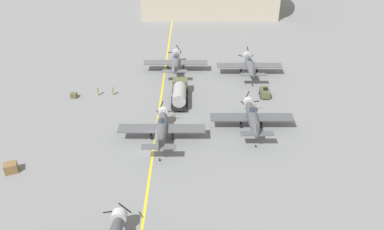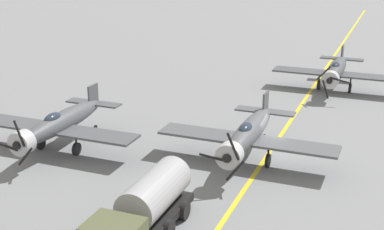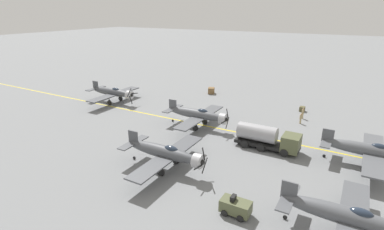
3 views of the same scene
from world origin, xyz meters
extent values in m
plane|color=slate|center=(0.00, 0.00, 0.00)|extent=(400.00, 400.00, 0.00)
cube|color=yellow|center=(0.00, 0.00, 0.00)|extent=(0.30, 160.00, 0.01)
ellipsoid|color=#57595E|center=(2.11, 24.01, 2.05)|extent=(1.50, 9.50, 1.42)
ellipsoid|color=#232D3D|center=(2.11, 25.15, 2.61)|extent=(0.80, 1.70, 0.76)
cube|color=#57595E|center=(2.11, 24.77, 1.71)|extent=(12.00, 2.10, 0.16)
cube|color=#57595E|center=(2.11, 19.92, 2.20)|extent=(4.40, 1.10, 0.12)
cube|color=#57595E|center=(2.11, 19.92, 2.85)|extent=(0.14, 1.30, 1.60)
cylinder|color=black|center=(0.61, 24.77, 1.08)|extent=(0.14, 0.14, 1.26)
cylinder|color=black|center=(0.61, 24.77, 0.45)|extent=(0.22, 0.90, 0.90)
cylinder|color=black|center=(3.61, 24.77, 1.08)|extent=(0.14, 0.14, 1.26)
cylinder|color=black|center=(3.61, 24.77, 0.45)|extent=(0.22, 0.90, 0.90)
cylinder|color=black|center=(2.11, 19.86, 0.18)|extent=(0.12, 0.36, 0.36)
ellipsoid|color=#515358|center=(1.00, 1.57, 2.05)|extent=(1.50, 9.50, 1.42)
cylinder|color=#B7B7BC|center=(1.00, 6.02, 2.05)|extent=(1.58, 0.90, 1.58)
ellipsoid|color=#232D3D|center=(1.00, 2.71, 2.61)|extent=(0.80, 1.70, 0.76)
cube|color=#515358|center=(1.00, 2.33, 1.71)|extent=(12.00, 2.10, 0.16)
cube|color=#515358|center=(1.00, -2.52, 2.20)|extent=(4.40, 1.10, 0.12)
cube|color=#515358|center=(1.00, -2.52, 2.85)|extent=(0.14, 1.30, 1.60)
sphere|color=black|center=(1.00, 6.52, 2.05)|extent=(0.56, 0.56, 0.56)
cube|color=black|center=(0.65, 6.52, 2.85)|extent=(0.84, 0.06, 1.66)
cube|color=black|center=(0.49, 6.52, 1.34)|extent=(1.14, 0.06, 1.50)
cube|color=black|center=(1.87, 6.52, 1.96)|extent=(1.76, 0.06, 0.32)
cylinder|color=black|center=(-0.50, 2.33, 1.08)|extent=(0.14, 0.14, 1.26)
cylinder|color=black|center=(-0.50, 2.33, 0.45)|extent=(0.22, 0.90, 0.90)
cylinder|color=black|center=(2.50, 2.33, 1.08)|extent=(0.14, 0.14, 1.26)
cylinder|color=black|center=(2.50, 2.33, 0.45)|extent=(0.22, 0.90, 0.90)
cylinder|color=black|center=(1.00, -2.58, 0.18)|extent=(0.12, 0.36, 0.36)
ellipsoid|color=#52555A|center=(15.85, 22.64, 2.05)|extent=(1.50, 9.50, 1.42)
ellipsoid|color=#232D3D|center=(15.85, 23.78, 2.61)|extent=(0.80, 1.70, 0.76)
cube|color=#52555A|center=(15.85, 23.40, 1.71)|extent=(12.00, 2.10, 0.16)
cube|color=#52555A|center=(15.85, 18.55, 2.20)|extent=(4.40, 1.10, 0.12)
cube|color=#52555A|center=(15.85, 18.55, 2.85)|extent=(0.14, 1.30, 1.60)
cylinder|color=black|center=(14.35, 23.40, 1.08)|extent=(0.14, 0.14, 1.26)
cylinder|color=black|center=(14.35, 23.40, 0.45)|extent=(0.22, 0.90, 0.90)
cylinder|color=black|center=(15.85, 18.49, 0.18)|extent=(0.12, 0.36, 0.36)
ellipsoid|color=#4B4E53|center=(13.83, 4.51, 2.05)|extent=(1.50, 9.50, 1.42)
cylinder|color=#B7B7BC|center=(13.83, 8.96, 2.05)|extent=(1.57, 0.90, 1.58)
ellipsoid|color=#232D3D|center=(13.83, 5.65, 2.61)|extent=(0.80, 1.70, 0.76)
cube|color=#4B4E53|center=(13.83, 5.27, 1.71)|extent=(12.00, 2.10, 0.16)
cube|color=#4B4E53|center=(13.83, 0.42, 2.20)|extent=(4.40, 1.10, 0.12)
cube|color=#4B4E53|center=(13.83, 0.42, 2.85)|extent=(0.14, 1.30, 1.60)
sphere|color=black|center=(13.83, 9.46, 2.05)|extent=(0.56, 0.56, 0.56)
cube|color=black|center=(14.69, 9.46, 1.88)|extent=(1.74, 0.06, 0.47)
cube|color=black|center=(13.55, 9.46, 2.88)|extent=(0.70, 0.06, 1.70)
cube|color=black|center=(13.26, 9.46, 1.39)|extent=(1.26, 0.06, 1.41)
cylinder|color=black|center=(12.33, 5.27, 1.08)|extent=(0.14, 0.14, 1.26)
cylinder|color=black|center=(12.33, 5.27, 0.45)|extent=(0.22, 0.90, 0.90)
cylinder|color=black|center=(15.33, 5.27, 1.08)|extent=(0.14, 0.14, 1.26)
cylinder|color=black|center=(15.33, 5.27, 0.45)|extent=(0.22, 0.90, 0.90)
cylinder|color=black|center=(13.83, 0.36, 0.18)|extent=(0.12, 0.36, 0.36)
ellipsoid|color=#46494E|center=(-2.11, -18.46, 2.05)|extent=(1.50, 9.50, 1.42)
cylinder|color=#B7B7BC|center=(-2.11, -14.01, 2.05)|extent=(1.58, 0.90, 1.58)
ellipsoid|color=#232D3D|center=(-2.11, -17.32, 2.61)|extent=(0.80, 1.70, 0.76)
cube|color=#46494E|center=(-2.11, -17.70, 1.71)|extent=(12.00, 2.10, 0.16)
cube|color=#46494E|center=(-2.11, -22.55, 2.20)|extent=(4.40, 1.10, 0.12)
cube|color=#46494E|center=(-2.11, -22.55, 2.85)|extent=(0.14, 1.30, 1.60)
sphere|color=black|center=(-2.11, -13.51, 2.05)|extent=(0.56, 0.56, 0.56)
cube|color=black|center=(-1.82, -13.51, 1.22)|extent=(0.71, 0.06, 1.70)
cube|color=black|center=(-1.54, -13.51, 2.71)|extent=(1.25, 0.06, 1.42)
cube|color=black|center=(-2.97, -13.51, 2.21)|extent=(1.75, 0.06, 0.46)
cylinder|color=black|center=(-3.61, -17.70, 1.08)|extent=(0.14, 0.14, 1.26)
cylinder|color=black|center=(-3.61, -17.70, 0.45)|extent=(0.22, 0.90, 0.90)
cylinder|color=black|center=(-0.61, -17.70, 1.08)|extent=(0.14, 0.14, 1.26)
cylinder|color=black|center=(-0.61, -17.70, 0.45)|extent=(0.22, 0.90, 0.90)
cylinder|color=black|center=(-2.11, -22.61, 0.18)|extent=(0.12, 0.36, 0.36)
cube|color=black|center=(3.19, 13.12, 0.62)|extent=(2.25, 8.00, 0.40)
cube|color=#515638|center=(3.19, 16.08, 1.42)|extent=(2.50, 2.08, 2.00)
cylinder|color=#9E9EA3|center=(3.19, 11.80, 1.93)|extent=(2.10, 4.96, 2.10)
cylinder|color=black|center=(2.00, 15.60, 0.50)|extent=(0.30, 1.00, 1.00)
cylinder|color=black|center=(4.38, 15.60, 0.50)|extent=(0.30, 1.00, 1.00)
cylinder|color=black|center=(2.00, 12.72, 0.50)|extent=(0.30, 1.00, 1.00)
cylinder|color=black|center=(4.38, 12.72, 0.50)|extent=(0.30, 1.00, 1.00)
cylinder|color=black|center=(2.00, 10.64, 0.50)|extent=(0.30, 1.00, 1.00)
cylinder|color=black|center=(4.38, 10.64, 0.50)|extent=(0.30, 1.00, 1.00)
cube|color=#515638|center=(17.35, 14.59, 0.80)|extent=(1.40, 2.60, 1.10)
cube|color=black|center=(17.35, 14.33, 1.57)|extent=(0.70, 0.36, 0.44)
cylinder|color=black|center=(16.66, 15.30, 0.30)|extent=(0.20, 0.60, 0.60)
cylinder|color=black|center=(18.03, 15.30, 0.30)|extent=(0.20, 0.60, 0.60)
cylinder|color=black|center=(16.66, 13.87, 0.30)|extent=(0.20, 0.60, 0.60)
cylinder|color=black|center=(18.03, 13.87, 0.30)|extent=(0.20, 0.60, 0.60)
cylinder|color=tan|center=(-10.68, 14.95, 0.42)|extent=(0.26, 0.26, 0.83)
cylinder|color=tan|center=(-10.68, 14.95, 1.18)|extent=(0.38, 0.38, 0.69)
sphere|color=tan|center=(-10.68, 14.95, 1.64)|extent=(0.22, 0.22, 0.22)
cylinder|color=tan|center=(-8.20, 15.11, 0.39)|extent=(0.24, 0.24, 0.78)
cylinder|color=tan|center=(-8.20, 15.11, 1.11)|extent=(0.36, 0.36, 0.65)
sphere|color=tan|center=(-8.20, 15.11, 1.54)|extent=(0.21, 0.21, 0.21)
cube|color=brown|center=(-14.51, 14.21, 0.42)|extent=(1.02, 0.86, 0.83)
cube|color=brown|center=(-17.14, -4.75, 0.63)|extent=(1.85, 1.71, 1.25)
camera|label=1|loc=(5.19, -40.50, 30.35)|focal=35.00mm
camera|label=2|loc=(-7.78, 34.18, 14.57)|focal=50.00mm
camera|label=3|loc=(37.99, 22.05, 16.81)|focal=28.00mm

